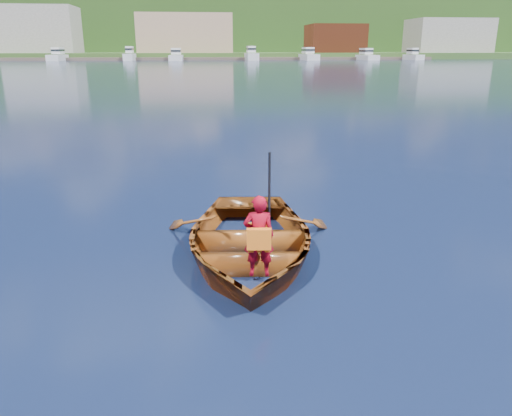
{
  "coord_description": "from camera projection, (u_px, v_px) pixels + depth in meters",
  "views": [
    {
      "loc": [
        -1.18,
        -8.3,
        3.21
      ],
      "look_at": [
        -0.35,
        -0.88,
        0.82
      ],
      "focal_mm": 35.0,
      "sensor_mm": 36.0,
      "label": 1
    }
  ],
  "objects": [
    {
      "name": "ground",
      "position": [
        270.0,
        236.0,
        8.96
      ],
      "size": [
        600.0,
        600.0,
        0.0
      ],
      "color": "#10294A",
      "rests_on": "ground"
    },
    {
      "name": "rowboat",
      "position": [
        248.0,
        240.0,
        7.99
      ],
      "size": [
        3.41,
        4.5,
        0.88
      ],
      "color": "brown",
      "rests_on": "ground"
    },
    {
      "name": "child_paddler",
      "position": [
        259.0,
        236.0,
        7.01
      ],
      "size": [
        0.46,
        0.36,
        1.76
      ],
      "color": "#A4081D",
      "rests_on": "ground"
    },
    {
      "name": "shoreline",
      "position": [
        199.0,
        33.0,
        229.79
      ],
      "size": [
        400.0,
        140.0,
        22.0
      ],
      "color": "#415E26",
      "rests_on": "ground"
    },
    {
      "name": "dock",
      "position": [
        175.0,
        59.0,
        148.09
      ],
      "size": [
        160.05,
        8.84,
        0.8
      ],
      "color": "brown",
      "rests_on": "ground"
    },
    {
      "name": "waterfront_buildings",
      "position": [
        177.0,
        34.0,
        161.96
      ],
      "size": [
        202.0,
        16.0,
        14.0
      ],
      "color": "brown",
      "rests_on": "ground"
    },
    {
      "name": "marina_yachts",
      "position": [
        174.0,
        56.0,
        143.38
      ],
      "size": [
        144.72,
        13.49,
        4.24
      ],
      "color": "silver",
      "rests_on": "ground"
    },
    {
      "name": "hillside_trees",
      "position": [
        239.0,
        15.0,
        232.14
      ],
      "size": [
        318.94,
        85.53,
        25.98
      ],
      "color": "#382314",
      "rests_on": "ground"
    }
  ]
}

